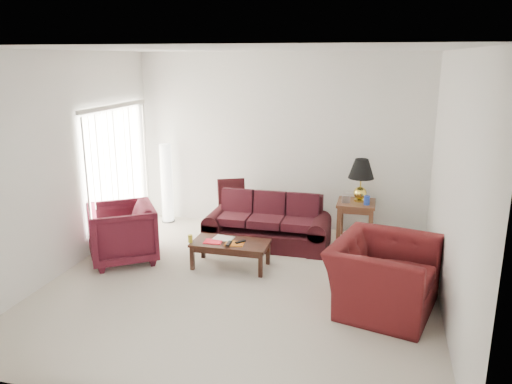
% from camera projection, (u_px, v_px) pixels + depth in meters
% --- Properties ---
extents(floor, '(5.00, 5.00, 0.00)m').
position_uv_depth(floor, '(240.00, 285.00, 6.59)').
color(floor, beige).
rests_on(floor, ground).
extents(blinds, '(0.10, 2.00, 2.16)m').
position_uv_depth(blinds, '(119.00, 174.00, 8.09)').
color(blinds, silver).
rests_on(blinds, ground).
extents(sofa, '(1.99, 0.97, 0.79)m').
position_uv_depth(sofa, '(267.00, 222.00, 7.86)').
color(sofa, black).
rests_on(sofa, ground).
extents(throw_pillow, '(0.51, 0.39, 0.47)m').
position_uv_depth(throw_pillow, '(231.00, 192.00, 8.53)').
color(throw_pillow, black).
rests_on(throw_pillow, sofa).
extents(end_table, '(0.64, 0.64, 0.66)m').
position_uv_depth(end_table, '(355.00, 221.00, 8.11)').
color(end_table, '#52261C').
rests_on(end_table, ground).
extents(table_lamp, '(0.54, 0.54, 0.69)m').
position_uv_depth(table_lamp, '(361.00, 180.00, 7.98)').
color(table_lamp, gold).
rests_on(table_lamp, end_table).
extents(clock, '(0.13, 0.08, 0.12)m').
position_uv_depth(clock, '(346.00, 199.00, 7.96)').
color(clock, silver).
rests_on(clock, end_table).
extents(blue_canister, '(0.10, 0.10, 0.15)m').
position_uv_depth(blue_canister, '(367.00, 200.00, 7.85)').
color(blue_canister, '#173197').
rests_on(blue_canister, end_table).
extents(picture_frame, '(0.15, 0.17, 0.05)m').
position_uv_depth(picture_frame, '(350.00, 194.00, 8.22)').
color(picture_frame, silver).
rests_on(picture_frame, end_table).
extents(floor_lamp, '(0.30, 0.30, 1.45)m').
position_uv_depth(floor_lamp, '(167.00, 183.00, 8.93)').
color(floor_lamp, silver).
rests_on(floor_lamp, ground).
extents(armchair_left, '(1.28, 1.28, 0.85)m').
position_uv_depth(armchair_left, '(122.00, 233.00, 7.27)').
color(armchair_left, '#410F19').
rests_on(armchair_left, ground).
extents(armchair_right, '(1.40, 1.52, 0.83)m').
position_uv_depth(armchair_right, '(383.00, 276.00, 5.89)').
color(armchair_right, '#461012').
rests_on(armchair_right, ground).
extents(coffee_table, '(1.14, 0.66, 0.38)m').
position_uv_depth(coffee_table, '(231.00, 254.00, 7.11)').
color(coffee_table, black).
rests_on(coffee_table, ground).
extents(magazine_red, '(0.26, 0.21, 0.01)m').
position_uv_depth(magazine_red, '(213.00, 242.00, 7.05)').
color(magazine_red, red).
rests_on(magazine_red, coffee_table).
extents(magazine_white, '(0.30, 0.24, 0.02)m').
position_uv_depth(magazine_white, '(223.00, 238.00, 7.17)').
color(magazine_white, white).
rests_on(magazine_white, coffee_table).
extents(magazine_orange, '(0.28, 0.22, 0.01)m').
position_uv_depth(magazine_orange, '(234.00, 244.00, 6.97)').
color(magazine_orange, '#C76717').
rests_on(magazine_orange, coffee_table).
extents(remote_a, '(0.06, 0.18, 0.02)m').
position_uv_depth(remote_a, '(229.00, 244.00, 6.92)').
color(remote_a, black).
rests_on(remote_a, coffee_table).
extents(remote_b, '(0.13, 0.15, 0.02)m').
position_uv_depth(remote_b, '(240.00, 242.00, 6.99)').
color(remote_b, black).
rests_on(remote_b, coffee_table).
extents(yellow_glass, '(0.07, 0.07, 0.11)m').
position_uv_depth(yellow_glass, '(190.00, 239.00, 7.03)').
color(yellow_glass, gold).
rests_on(yellow_glass, coffee_table).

